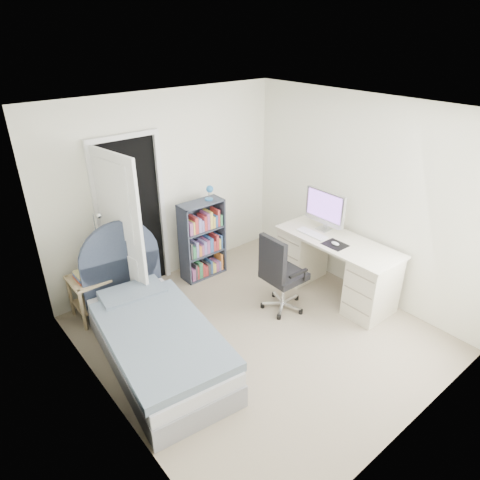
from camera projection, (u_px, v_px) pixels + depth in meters
room_shell at (259, 237)px, 4.36m from camera, size 3.50×3.70×2.60m
door at (125, 227)px, 5.06m from camera, size 0.92×0.82×2.06m
bed at (154, 336)px, 4.45m from camera, size 1.19×2.12×1.24m
nightstand at (89, 287)px, 5.02m from camera, size 0.44×0.44×0.64m
floor_lamp at (104, 271)px, 5.15m from camera, size 0.18×0.18×1.29m
bookcase at (203, 242)px, 5.85m from camera, size 0.62×0.26×1.31m
desk at (335, 264)px, 5.49m from camera, size 0.64×1.60×1.32m
office_chair at (279, 271)px, 5.08m from camera, size 0.52×0.53×1.03m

